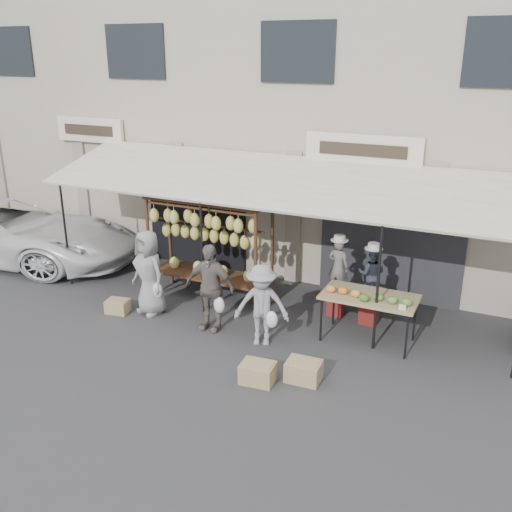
{
  "coord_description": "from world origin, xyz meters",
  "views": [
    {
      "loc": [
        4.47,
        -7.93,
        5.05
      ],
      "look_at": [
        0.06,
        1.4,
        1.3
      ],
      "focal_mm": 40.0,
      "sensor_mm": 36.0,
      "label": 1
    }
  ],
  "objects_px": {
    "banana_rack": "(208,229)",
    "crate_near_b": "(304,371)",
    "produce_table": "(369,298)",
    "crate_near_a": "(258,373)",
    "vendor_left": "(338,267)",
    "vendor_right": "(372,274)",
    "customer_right": "(262,305)",
    "customer_left": "(149,273)",
    "customer_mid": "(210,287)",
    "crate_far": "(118,306)"
  },
  "relations": [
    {
      "from": "customer_mid",
      "to": "customer_right",
      "type": "bearing_deg",
      "value": -8.12
    },
    {
      "from": "crate_near_b",
      "to": "produce_table",
      "type": "bearing_deg",
      "value": 71.48
    },
    {
      "from": "produce_table",
      "to": "crate_near_a",
      "type": "bearing_deg",
      "value": -120.62
    },
    {
      "from": "customer_mid",
      "to": "crate_near_a",
      "type": "bearing_deg",
      "value": -40.56
    },
    {
      "from": "produce_table",
      "to": "customer_right",
      "type": "distance_m",
      "value": 1.92
    },
    {
      "from": "customer_mid",
      "to": "crate_near_b",
      "type": "height_order",
      "value": "customer_mid"
    },
    {
      "from": "banana_rack",
      "to": "customer_left",
      "type": "xyz_separation_m",
      "value": [
        -0.76,
        -1.07,
        -0.7
      ]
    },
    {
      "from": "customer_left",
      "to": "crate_far",
      "type": "xyz_separation_m",
      "value": [
        -0.62,
        -0.29,
        -0.74
      ]
    },
    {
      "from": "vendor_left",
      "to": "crate_near_a",
      "type": "relative_size",
      "value": 2.18
    },
    {
      "from": "customer_right",
      "to": "crate_near_b",
      "type": "relative_size",
      "value": 2.76
    },
    {
      "from": "vendor_right",
      "to": "customer_mid",
      "type": "xyz_separation_m",
      "value": [
        -2.67,
        -1.54,
        -0.17
      ]
    },
    {
      "from": "vendor_left",
      "to": "vendor_right",
      "type": "xyz_separation_m",
      "value": [
        0.69,
        -0.08,
        -0.0
      ]
    },
    {
      "from": "banana_rack",
      "to": "crate_near_b",
      "type": "height_order",
      "value": "banana_rack"
    },
    {
      "from": "customer_mid",
      "to": "crate_near_b",
      "type": "relative_size",
      "value": 3.08
    },
    {
      "from": "vendor_left",
      "to": "customer_mid",
      "type": "height_order",
      "value": "customer_mid"
    },
    {
      "from": "produce_table",
      "to": "crate_near_b",
      "type": "xyz_separation_m",
      "value": [
        -0.57,
        -1.71,
        -0.71
      ]
    },
    {
      "from": "banana_rack",
      "to": "produce_table",
      "type": "xyz_separation_m",
      "value": [
        3.52,
        -0.41,
        -0.69
      ]
    },
    {
      "from": "vendor_left",
      "to": "customer_right",
      "type": "xyz_separation_m",
      "value": [
        -0.85,
        -1.75,
        -0.26
      ]
    },
    {
      "from": "vendor_left",
      "to": "produce_table",
      "type": "bearing_deg",
      "value": 141.56
    },
    {
      "from": "vendor_left",
      "to": "crate_near_a",
      "type": "xyz_separation_m",
      "value": [
        -0.37,
        -2.93,
        -0.86
      ]
    },
    {
      "from": "customer_mid",
      "to": "crate_near_a",
      "type": "distance_m",
      "value": 2.19
    },
    {
      "from": "banana_rack",
      "to": "crate_near_a",
      "type": "height_order",
      "value": "banana_rack"
    },
    {
      "from": "banana_rack",
      "to": "customer_left",
      "type": "relative_size",
      "value": 1.49
    },
    {
      "from": "banana_rack",
      "to": "vendor_left",
      "type": "xyz_separation_m",
      "value": [
        2.67,
        0.46,
        -0.55
      ]
    },
    {
      "from": "crate_near_a",
      "to": "crate_far",
      "type": "relative_size",
      "value": 1.21
    },
    {
      "from": "crate_near_a",
      "to": "crate_far",
      "type": "xyz_separation_m",
      "value": [
        -3.67,
        1.12,
        -0.03
      ]
    },
    {
      "from": "produce_table",
      "to": "vendor_left",
      "type": "distance_m",
      "value": 1.22
    },
    {
      "from": "produce_table",
      "to": "vendor_left",
      "type": "height_order",
      "value": "vendor_left"
    },
    {
      "from": "crate_near_a",
      "to": "crate_near_b",
      "type": "xyz_separation_m",
      "value": [
        0.65,
        0.36,
        0.0
      ]
    },
    {
      "from": "produce_table",
      "to": "customer_left",
      "type": "distance_m",
      "value": 4.33
    },
    {
      "from": "produce_table",
      "to": "customer_right",
      "type": "height_order",
      "value": "customer_right"
    },
    {
      "from": "vendor_right",
      "to": "customer_mid",
      "type": "height_order",
      "value": "customer_mid"
    },
    {
      "from": "vendor_left",
      "to": "crate_near_b",
      "type": "distance_m",
      "value": 2.73
    },
    {
      "from": "customer_left",
      "to": "crate_near_a",
      "type": "distance_m",
      "value": 3.44
    },
    {
      "from": "customer_left",
      "to": "crate_near_b",
      "type": "xyz_separation_m",
      "value": [
        3.71,
        -1.05,
        -0.7
      ]
    },
    {
      "from": "banana_rack",
      "to": "customer_mid",
      "type": "height_order",
      "value": "banana_rack"
    },
    {
      "from": "customer_right",
      "to": "banana_rack",
      "type": "bearing_deg",
      "value": 126.44
    },
    {
      "from": "produce_table",
      "to": "vendor_left",
      "type": "bearing_deg",
      "value": 134.65
    },
    {
      "from": "banana_rack",
      "to": "crate_far",
      "type": "xyz_separation_m",
      "value": [
        -1.37,
        -1.36,
        -1.43
      ]
    },
    {
      "from": "customer_right",
      "to": "crate_near_a",
      "type": "height_order",
      "value": "customer_right"
    },
    {
      "from": "vendor_left",
      "to": "customer_left",
      "type": "height_order",
      "value": "customer_left"
    },
    {
      "from": "vendor_right",
      "to": "crate_near_a",
      "type": "height_order",
      "value": "vendor_right"
    },
    {
      "from": "banana_rack",
      "to": "customer_left",
      "type": "bearing_deg",
      "value": -125.38
    },
    {
      "from": "banana_rack",
      "to": "crate_near_b",
      "type": "xyz_separation_m",
      "value": [
        2.95,
        -2.12,
        -1.4
      ]
    },
    {
      "from": "vendor_right",
      "to": "crate_near_b",
      "type": "distance_m",
      "value": 2.67
    },
    {
      "from": "crate_near_a",
      "to": "crate_near_b",
      "type": "relative_size",
      "value": 0.97
    },
    {
      "from": "produce_table",
      "to": "banana_rack",
      "type": "bearing_deg",
      "value": 173.42
    },
    {
      "from": "vendor_left",
      "to": "vendor_right",
      "type": "distance_m",
      "value": 0.7
    },
    {
      "from": "crate_near_b",
      "to": "vendor_left",
      "type": "bearing_deg",
      "value": 96.22
    },
    {
      "from": "customer_left",
      "to": "crate_near_b",
      "type": "relative_size",
      "value": 3.15
    }
  ]
}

